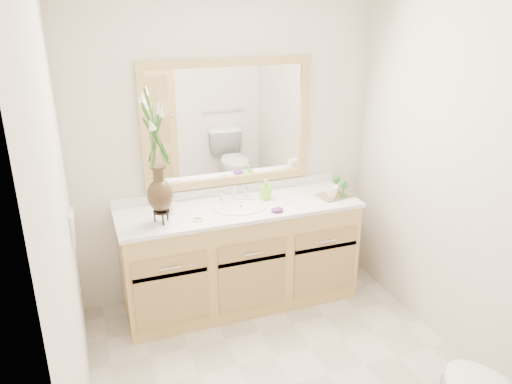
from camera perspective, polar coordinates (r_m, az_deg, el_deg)
name	(u,v)px	position (r m, az deg, el deg)	size (l,w,h in m)	color
wall_back	(228,149)	(3.90, -3.24, 4.92)	(2.40, 0.02, 2.40)	beige
wall_front	(466,362)	(1.82, 22.82, -17.45)	(2.40, 0.02, 2.40)	beige
wall_left	(65,246)	(2.53, -20.97, -5.74)	(0.02, 2.60, 2.40)	beige
wall_right	(472,185)	(3.40, 23.46, 0.72)	(0.02, 2.60, 2.40)	beige
vanity	(241,257)	(3.95, -1.78, -7.40)	(1.80, 0.55, 0.80)	tan
counter	(240,208)	(3.77, -1.85, -1.85)	(1.84, 0.57, 0.03)	white
sink	(241,214)	(3.77, -1.76, -2.49)	(0.38, 0.34, 0.23)	white
mirror	(228,124)	(3.82, -3.21, 7.79)	(1.32, 0.04, 0.97)	white
switch_plate	(72,224)	(3.32, -20.32, -3.42)	(0.02, 0.12, 0.12)	white
flower_vase	(156,141)	(3.36, -11.34, 5.69)	(0.21, 0.21, 0.86)	black
tumbler	(170,208)	(3.67, -9.78, -1.82)	(0.07, 0.07, 0.08)	white
soap_dish	(198,219)	(3.55, -6.61, -3.05)	(0.09, 0.09, 0.03)	white
soap_bottle	(265,190)	(3.87, 1.08, 0.18)	(0.07, 0.07, 0.14)	#86E936
purple_dish	(277,210)	(3.66, 2.44, -2.04)	(0.09, 0.07, 0.03)	#522369
tray	(335,195)	(4.01, 9.00, -0.34)	(0.27, 0.18, 0.01)	brown
mug_left	(332,192)	(3.91, 8.65, 0.04)	(0.10, 0.09, 0.10)	white
mug_right	(335,188)	(4.01, 9.01, 0.49)	(0.09, 0.08, 0.09)	white
goblet_front	(344,185)	(3.95, 9.98, 0.76)	(0.06, 0.06, 0.13)	#226826
goblet_back	(337,181)	(4.04, 9.21, 1.30)	(0.06, 0.06, 0.13)	#226826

